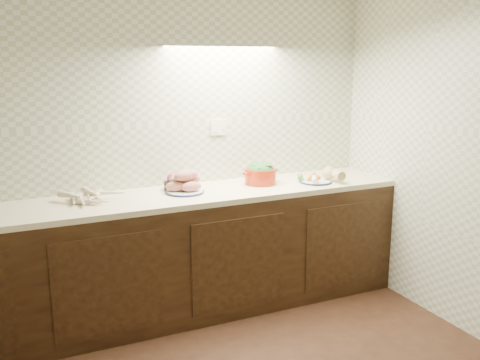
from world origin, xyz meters
name	(u,v)px	position (x,y,z in m)	size (l,w,h in m)	color
room	(260,109)	(0.00, 0.00, 1.63)	(3.60, 3.60, 2.60)	black
counter	(85,327)	(-0.68, 0.68, 0.45)	(3.60, 3.60, 0.90)	black
parsnip_pile	(91,199)	(-0.48, 1.51, 0.93)	(0.38, 0.36, 0.07)	beige
sweet_potato_plate	(185,184)	(0.18, 1.53, 0.97)	(0.29, 0.28, 0.17)	#171F44
onion_bowl	(175,183)	(0.14, 1.64, 0.95)	(0.16, 0.16, 0.13)	black
dutch_oven	(260,173)	(0.79, 1.55, 0.98)	(0.30, 0.28, 0.17)	#AD2710
veg_plate	(322,177)	(1.26, 1.41, 0.94)	(0.33, 0.26, 0.12)	#171F44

